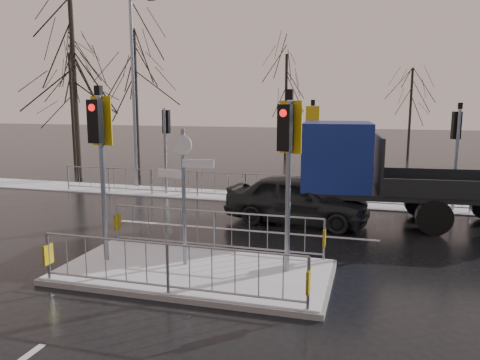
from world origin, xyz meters
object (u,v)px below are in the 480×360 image
(traffic_island, at_px, (194,258))
(flatbed_truck, at_px, (368,170))
(car_far_lane, at_px, (297,200))
(street_lamp_left, at_px, (135,86))

(traffic_island, height_order, flatbed_truck, traffic_island)
(car_far_lane, xyz_separation_m, flatbed_truck, (2.10, 0.69, 0.92))
(flatbed_truck, xyz_separation_m, street_lamp_left, (-10.00, 3.73, 2.81))
(traffic_island, relative_size, street_lamp_left, 0.73)
(flatbed_truck, bearing_deg, car_far_lane, -161.71)
(flatbed_truck, bearing_deg, street_lamp_left, 159.54)
(traffic_island, bearing_deg, street_lamp_left, 124.07)
(flatbed_truck, bearing_deg, traffic_island, -121.92)
(street_lamp_left, bearing_deg, flatbed_truck, -20.46)
(street_lamp_left, bearing_deg, car_far_lane, -29.26)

